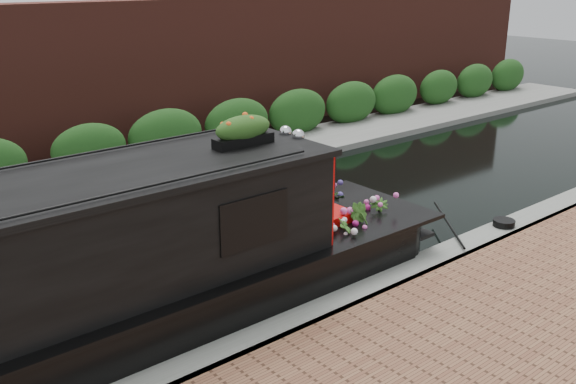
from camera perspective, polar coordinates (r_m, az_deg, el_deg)
ground at (r=11.77m, az=-7.45°, el=-4.80°), size 80.00×80.00×0.00m
near_bank_coping at (r=9.43m, az=3.65°, el=-11.09°), size 40.00×0.60×0.50m
far_bank_path at (r=15.27m, az=-15.99°, el=0.26°), size 40.00×2.40×0.34m
far_hedge at (r=16.07m, az=-17.32°, el=1.05°), size 40.00×1.10×2.80m
far_brick_wall at (r=17.96m, az=-19.97°, el=2.63°), size 40.00×1.00×8.00m
rope_fender at (r=12.15m, az=9.55°, el=-3.25°), size 0.34×0.45×0.34m
coiled_mooring_rope at (r=12.55m, az=18.64°, el=-2.62°), size 0.40×0.40×0.12m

